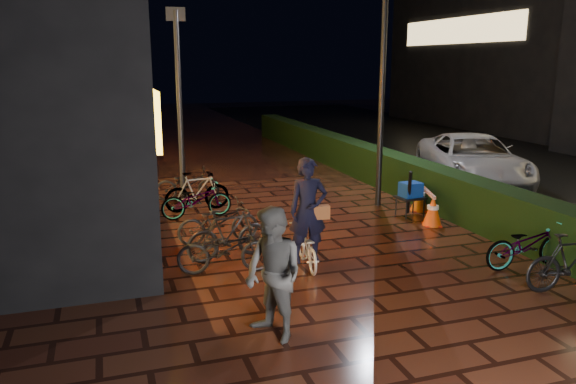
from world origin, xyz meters
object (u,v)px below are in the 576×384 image
object	(u,v)px
cyclist	(307,227)
cart_assembly	(410,192)
traffic_barrier	(426,203)
van	(472,160)
bystander_person	(274,275)

from	to	relation	value
cyclist	cart_assembly	size ratio (longest dim) A/B	1.69
traffic_barrier	cart_assembly	distance (m)	0.44
cart_assembly	van	bearing A→B (deg)	35.64
bystander_person	cart_assembly	bearing A→B (deg)	110.74
bystander_person	van	world-z (taller)	bystander_person
cyclist	cart_assembly	bearing A→B (deg)	34.58
bystander_person	cyclist	size ratio (longest dim) A/B	0.90
cyclist	traffic_barrier	bearing A→B (deg)	30.10
van	cart_assembly	size ratio (longest dim) A/B	4.49
cart_assembly	cyclist	bearing A→B (deg)	-145.42
cart_assembly	traffic_barrier	bearing A→B (deg)	-33.18
van	cart_assembly	world-z (taller)	van
bystander_person	traffic_barrier	bearing A→B (deg)	107.72
traffic_barrier	bystander_person	bearing A→B (deg)	-138.40
bystander_person	van	size ratio (longest dim) A/B	0.34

